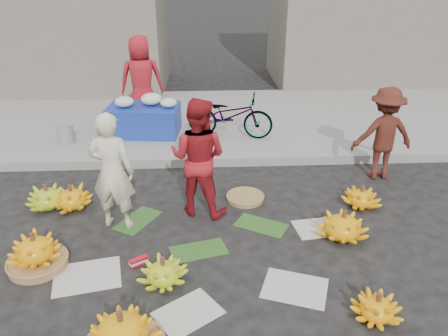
{
  "coord_description": "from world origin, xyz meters",
  "views": [
    {
      "loc": [
        -0.01,
        -4.41,
        3.08
      ],
      "look_at": [
        0.24,
        0.57,
        0.7
      ],
      "focal_mm": 35.0,
      "sensor_mm": 36.0,
      "label": 1
    }
  ],
  "objects_px": {
    "flower_table": "(144,118)",
    "banana_bunch_0": "(36,253)",
    "vendor_cream": "(112,172)",
    "banana_bunch_4": "(343,226)",
    "bicycle": "(230,115)"
  },
  "relations": [
    {
      "from": "flower_table",
      "to": "banana_bunch_0",
      "type": "bearing_deg",
      "value": -95.37
    },
    {
      "from": "banana_bunch_0",
      "to": "flower_table",
      "type": "distance_m",
      "value": 3.88
    },
    {
      "from": "flower_table",
      "to": "vendor_cream",
      "type": "bearing_deg",
      "value": -84.4
    },
    {
      "from": "flower_table",
      "to": "banana_bunch_4",
      "type": "bearing_deg",
      "value": -44.87
    },
    {
      "from": "banana_bunch_4",
      "to": "bicycle",
      "type": "bearing_deg",
      "value": 110.36
    },
    {
      "from": "banana_bunch_0",
      "to": "bicycle",
      "type": "height_order",
      "value": "bicycle"
    },
    {
      "from": "banana_bunch_0",
      "to": "banana_bunch_4",
      "type": "relative_size",
      "value": 0.79
    },
    {
      "from": "banana_bunch_4",
      "to": "flower_table",
      "type": "height_order",
      "value": "flower_table"
    },
    {
      "from": "banana_bunch_4",
      "to": "banana_bunch_0",
      "type": "bearing_deg",
      "value": -173.72
    },
    {
      "from": "banana_bunch_0",
      "to": "vendor_cream",
      "type": "bearing_deg",
      "value": 47.86
    },
    {
      "from": "banana_bunch_0",
      "to": "banana_bunch_4",
      "type": "xyz_separation_m",
      "value": [
        3.53,
        0.39,
        -0.02
      ]
    },
    {
      "from": "banana_bunch_0",
      "to": "bicycle",
      "type": "bearing_deg",
      "value": 56.49
    },
    {
      "from": "banana_bunch_4",
      "to": "flower_table",
      "type": "distance_m",
      "value": 4.39
    },
    {
      "from": "bicycle",
      "to": "vendor_cream",
      "type": "bearing_deg",
      "value": 161.86
    },
    {
      "from": "banana_bunch_0",
      "to": "flower_table",
      "type": "xyz_separation_m",
      "value": [
        0.77,
        3.79,
        0.24
      ]
    }
  ]
}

